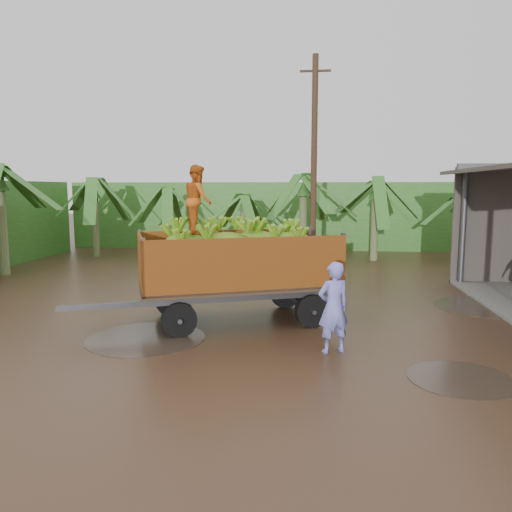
# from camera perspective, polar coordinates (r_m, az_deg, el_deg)

# --- Properties ---
(ground) EXTENTS (100.00, 100.00, 0.00)m
(ground) POSITION_cam_1_polar(r_m,az_deg,el_deg) (12.41, 5.58, -7.65)
(ground) COLOR black
(ground) RESTS_ON ground
(hedge_north) EXTENTS (22.00, 3.00, 3.60)m
(hedge_north) POSITION_cam_1_polar(r_m,az_deg,el_deg) (28.08, 1.92, 4.72)
(hedge_north) COLOR #2D661E
(hedge_north) RESTS_ON ground
(banana_trailer) EXTENTS (6.58, 3.85, 3.84)m
(banana_trailer) POSITION_cam_1_polar(r_m,az_deg,el_deg) (12.28, -2.22, -0.91)
(banana_trailer) COLOR #A45517
(banana_trailer) RESTS_ON ground
(man_blue) EXTENTS (0.80, 0.69, 1.85)m
(man_blue) POSITION_cam_1_polar(r_m,az_deg,el_deg) (10.14, 8.84, -5.82)
(man_blue) COLOR #787CDC
(man_blue) RESTS_ON ground
(utility_pole) EXTENTS (1.20, 0.24, 8.41)m
(utility_pole) POSITION_cam_1_polar(r_m,az_deg,el_deg) (20.20, 6.64, 10.48)
(utility_pole) COLOR #47301E
(utility_pole) RESTS_ON ground
(banana_plants) EXTENTS (24.06, 20.66, 4.35)m
(banana_plants) POSITION_cam_1_polar(r_m,az_deg,el_deg) (19.47, -9.97, 3.35)
(banana_plants) COLOR #2D661E
(banana_plants) RESTS_ON ground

